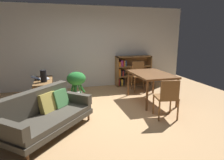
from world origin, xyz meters
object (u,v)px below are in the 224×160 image
object	(u,v)px
bookshelf	(131,71)
dining_chair_far	(167,96)
fabric_couch	(45,113)
desk_speaker	(44,76)
media_console	(44,92)
dining_chair_near	(139,74)
open_laptop	(41,78)
dining_table	(151,76)
potted_floor_plant	(76,81)

from	to	relation	value
bookshelf	dining_chair_far	bearing A→B (deg)	-95.83
fabric_couch	desk_speaker	size ratio (longest dim) A/B	6.12
media_console	desk_speaker	distance (m)	0.50
media_console	dining_chair_near	distance (m)	2.94
open_laptop	dining_chair_near	distance (m)	2.97
fabric_couch	bookshelf	distance (m)	3.99
fabric_couch	dining_chair_near	bearing A→B (deg)	37.39
media_console	dining_chair_near	size ratio (longest dim) A/B	1.27
desk_speaker	dining_table	world-z (taller)	desk_speaker
potted_floor_plant	open_laptop	bearing A→B (deg)	178.94
desk_speaker	dining_table	xyz separation A→B (m)	(2.76, -0.43, -0.07)
dining_chair_far	bookshelf	world-z (taller)	bookshelf
desk_speaker	dining_chair_far	size ratio (longest dim) A/B	0.34
dining_chair_near	bookshelf	size ratio (longest dim) A/B	0.74
dining_table	potted_floor_plant	bearing A→B (deg)	159.42
bookshelf	dining_chair_near	bearing A→B (deg)	-89.63
potted_floor_plant	desk_speaker	bearing A→B (deg)	-160.73
fabric_couch	dining_chair_far	size ratio (longest dim) A/B	2.09
bookshelf	open_laptop	bearing A→B (deg)	-160.52
open_laptop	bookshelf	bearing A→B (deg)	19.48
potted_floor_plant	dining_chair_near	xyz separation A→B (m)	(2.03, 0.35, 0.03)
media_console	bookshelf	size ratio (longest dim) A/B	0.93
potted_floor_plant	media_console	bearing A→B (deg)	-172.82
fabric_couch	potted_floor_plant	bearing A→B (deg)	66.97
dining_chair_far	dining_chair_near	bearing A→B (deg)	82.21
fabric_couch	desk_speaker	distance (m)	1.55
media_console	open_laptop	world-z (taller)	open_laptop
dining_chair_near	bookshelf	bearing A→B (deg)	90.37
dining_table	dining_chair_near	bearing A→B (deg)	84.36
open_laptop	dining_table	size ratio (longest dim) A/B	0.36
desk_speaker	potted_floor_plant	world-z (taller)	desk_speaker
potted_floor_plant	dining_table	xyz separation A→B (m)	(1.93, -0.72, 0.19)
dining_table	dining_chair_far	distance (m)	1.19
potted_floor_plant	dining_chair_far	distance (m)	2.55
desk_speaker	bookshelf	xyz separation A→B (m)	(2.86, 1.35, -0.25)
potted_floor_plant	bookshelf	size ratio (longest dim) A/B	0.61
open_laptop	dining_chair_near	xyz separation A→B (m)	(2.95, 0.33, -0.10)
fabric_couch	dining_chair_far	bearing A→B (deg)	-2.08
dining_table	media_console	bearing A→B (deg)	167.56
dining_table	bookshelf	distance (m)	1.80
dining_chair_far	bookshelf	size ratio (longest dim) A/B	0.69
media_console	bookshelf	bearing A→B (deg)	22.02
fabric_couch	dining_table	distance (m)	2.91
open_laptop	desk_speaker	bearing A→B (deg)	-74.87
dining_chair_near	potted_floor_plant	bearing A→B (deg)	-170.31
open_laptop	potted_floor_plant	xyz separation A→B (m)	(0.92, -0.02, -0.13)
fabric_couch	media_console	bearing A→B (deg)	93.49
open_laptop	media_console	bearing A→B (deg)	-65.16
media_console	dining_table	xyz separation A→B (m)	(2.79, -0.61, 0.40)
dining_table	dining_chair_far	size ratio (longest dim) A/B	1.55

